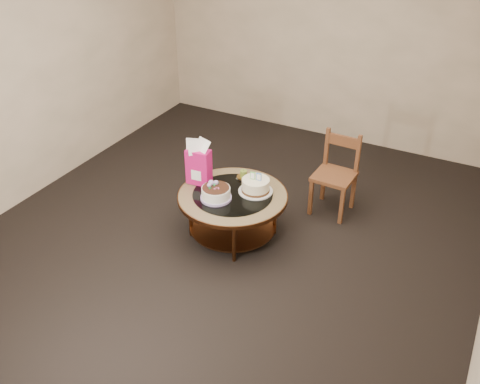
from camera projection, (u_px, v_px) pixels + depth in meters
The scene contains 8 objects.
ground at pixel (233, 234), 5.15m from camera, with size 5.00×5.00×0.00m, color black.
room_walls at pixel (232, 81), 4.33m from camera, with size 4.52×5.02×2.61m.
coffee_table at pixel (233, 201), 4.95m from camera, with size 1.02×1.02×0.46m.
decorated_cake at pixel (216, 193), 4.81m from camera, with size 0.28×0.28×0.17m.
cream_cake at pixel (256, 186), 4.91m from camera, with size 0.32×0.32×0.20m.
gift_bag at pixel (199, 162), 4.96m from camera, with size 0.23×0.18×0.45m.
pillar_candle at pixel (243, 176), 5.13m from camera, with size 0.13×0.13×0.10m.
dining_chair at pixel (336, 174), 5.30m from camera, with size 0.40×0.40×0.83m.
Camera 1 is at (2.00, -3.64, 3.08)m, focal length 40.00 mm.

